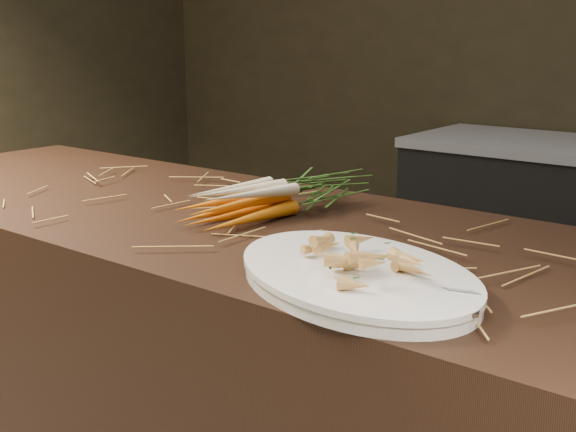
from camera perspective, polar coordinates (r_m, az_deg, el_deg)
name	(u,v)px	position (r m, az deg, el deg)	size (l,w,h in m)	color
main_counter	(268,426)	(1.61, -1.57, -16.25)	(2.40, 0.70, 0.90)	black
straw_bedding	(267,218)	(1.43, -1.69, -0.18)	(1.40, 0.60, 0.02)	olive
root_veg_bunch	(285,192)	(1.50, -0.23, 1.88)	(0.20, 0.47, 0.09)	orange
serving_platter	(355,278)	(1.08, 5.35, -4.90)	(0.44, 0.29, 0.02)	white
roasted_veg_heap	(356,255)	(1.07, 5.40, -3.08)	(0.21, 0.16, 0.05)	olive
serving_fork	(413,305)	(0.95, 9.88, -6.94)	(0.01, 0.17, 0.00)	silver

